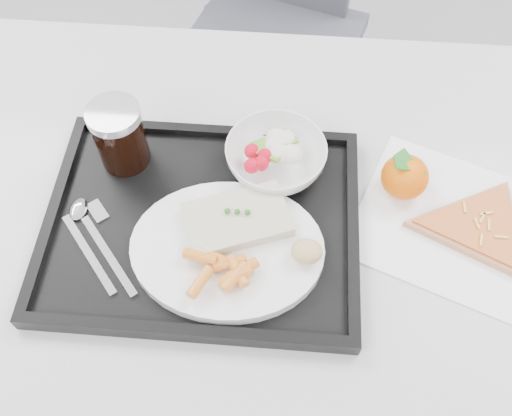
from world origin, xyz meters
TOP-DOWN VIEW (x-y plane):
  - table at (0.00, 0.30)m, footprint 1.20×0.80m
  - chair at (-0.02, 1.07)m, footprint 0.53×0.53m
  - tray at (-0.07, 0.27)m, footprint 0.45×0.35m
  - dinner_plate at (-0.03, 0.22)m, footprint 0.27×0.27m
  - fish_fillet at (-0.02, 0.26)m, footprint 0.16×0.13m
  - bread_roll at (0.08, 0.22)m, footprint 0.05×0.05m
  - salad_bowl at (0.03, 0.38)m, footprint 0.15×0.15m
  - cola_glass at (-0.20, 0.38)m, footprint 0.08×0.08m
  - cutlery at (-0.22, 0.24)m, footprint 0.13×0.16m
  - napkin at (0.29, 0.31)m, footprint 0.32×0.31m
  - tangerine at (0.22, 0.36)m, footprint 0.09×0.09m
  - pizza_slice at (0.33, 0.30)m, footprint 0.22×0.22m
  - carrot_pile at (-0.03, 0.18)m, footprint 0.10×0.08m
  - salad_contents at (0.03, 0.39)m, footprint 0.09×0.08m

SIDE VIEW (x-z plane):
  - chair at x=-0.02m, z-range 0.07..1.00m
  - table at x=0.00m, z-range 0.31..1.06m
  - napkin at x=0.29m, z-range 0.75..0.75m
  - tray at x=-0.07m, z-range 0.75..0.77m
  - pizza_slice at x=0.33m, z-range 0.75..0.77m
  - cutlery at x=-0.22m, z-range 0.76..0.77m
  - dinner_plate at x=-0.03m, z-range 0.77..0.78m
  - tangerine at x=0.22m, z-range 0.75..0.82m
  - salad_bowl at x=0.03m, z-range 0.77..0.81m
  - fish_fillet at x=-0.02m, z-range 0.78..0.81m
  - carrot_pile at x=-0.03m, z-range 0.79..0.81m
  - bread_roll at x=0.08m, z-range 0.78..0.81m
  - salad_contents at x=0.03m, z-range 0.79..0.81m
  - cola_glass at x=-0.20m, z-range 0.77..0.88m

